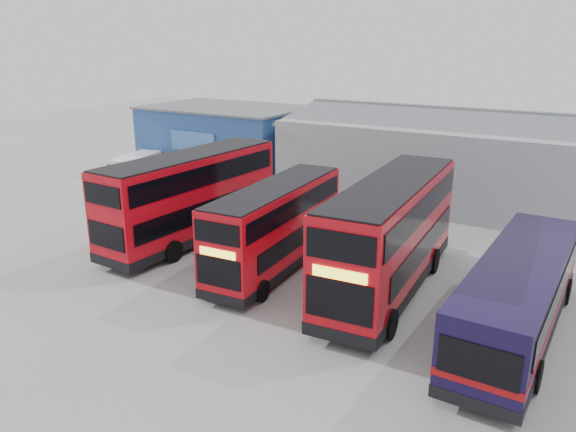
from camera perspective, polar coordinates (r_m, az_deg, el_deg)
The scene contains 8 objects.
ground_plane at distance 23.61m, azimuth -5.11°, elevation -7.87°, with size 120.00×120.00×0.00m, color gray.
office_block at distance 44.77m, azimuth -6.19°, elevation 7.77°, with size 12.30×8.32×5.12m.
maintenance_shed at distance 38.15m, azimuth 23.39°, elevation 4.76°, with size 30.50×12.00×5.89m.
double_decker_left at distance 29.21m, azimuth -9.79°, elevation 1.78°, with size 3.16×11.02×4.61m.
double_decker_centre at distance 25.25m, azimuth -1.24°, elevation -1.26°, with size 2.90×9.48×3.96m.
double_decker_right at distance 23.36m, azimuth 10.33°, elevation -2.15°, with size 3.48×11.31×4.71m.
single_decker_blue at distance 21.29m, azimuth 22.31°, elevation -7.75°, with size 2.85×11.08×2.99m.
panel_van at distance 42.81m, azimuth -15.20°, elevation 4.80°, with size 2.74×4.81×1.98m.
Camera 1 is at (12.75, -17.11, 10.11)m, focal length 35.00 mm.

